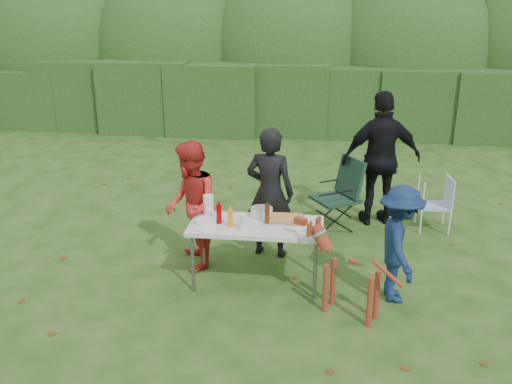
# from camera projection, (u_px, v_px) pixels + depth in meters

# --- Properties ---
(ground) EXTENTS (80.00, 80.00, 0.00)m
(ground) POSITION_uv_depth(u_px,v_px,m) (228.00, 291.00, 6.14)
(ground) COLOR #1E4211
(hedge_row) EXTENTS (22.00, 1.40, 1.70)m
(hedge_row) POSITION_uv_depth(u_px,v_px,m) (283.00, 100.00, 13.36)
(hedge_row) COLOR #23471C
(hedge_row) RESTS_ON ground
(shrub_backdrop) EXTENTS (20.00, 2.60, 3.20)m
(shrub_backdrop) POSITION_uv_depth(u_px,v_px,m) (288.00, 62.00, 14.61)
(shrub_backdrop) COLOR #3D6628
(shrub_backdrop) RESTS_ON ground
(folding_table) EXTENTS (1.50, 0.70, 0.74)m
(folding_table) POSITION_uv_depth(u_px,v_px,m) (256.00, 228.00, 6.10)
(folding_table) COLOR silver
(folding_table) RESTS_ON ground
(person_cook) EXTENTS (0.67, 0.50, 1.68)m
(person_cook) POSITION_uv_depth(u_px,v_px,m) (270.00, 193.00, 6.80)
(person_cook) COLOR black
(person_cook) RESTS_ON ground
(person_red_jacket) EXTENTS (0.81, 0.92, 1.58)m
(person_red_jacket) POSITION_uv_depth(u_px,v_px,m) (191.00, 206.00, 6.48)
(person_red_jacket) COLOR red
(person_red_jacket) RESTS_ON ground
(person_black_puffy) EXTENTS (1.22, 0.72, 1.95)m
(person_black_puffy) POSITION_uv_depth(u_px,v_px,m) (381.00, 159.00, 7.76)
(person_black_puffy) COLOR black
(person_black_puffy) RESTS_ON ground
(child) EXTENTS (0.56, 0.88, 1.30)m
(child) POSITION_uv_depth(u_px,v_px,m) (399.00, 244.00, 5.78)
(child) COLOR #11264E
(child) RESTS_ON ground
(dog) EXTENTS (1.06, 0.81, 0.94)m
(dog) POSITION_uv_depth(u_px,v_px,m) (352.00, 274.00, 5.52)
(dog) COLOR maroon
(dog) RESTS_ON ground
(camping_chair) EXTENTS (0.90, 0.90, 1.04)m
(camping_chair) POSITION_uv_depth(u_px,v_px,m) (335.00, 195.00, 7.68)
(camping_chair) COLOR #183727
(camping_chair) RESTS_ON ground
(lawn_chair) EXTENTS (0.50, 0.50, 0.78)m
(lawn_chair) POSITION_uv_depth(u_px,v_px,m) (434.00, 203.00, 7.72)
(lawn_chair) COLOR #4E76B7
(lawn_chair) RESTS_ON ground
(food_tray) EXTENTS (0.45, 0.30, 0.02)m
(food_tray) POSITION_uv_depth(u_px,v_px,m) (284.00, 220.00, 6.16)
(food_tray) COLOR #B7B7BA
(food_tray) RESTS_ON folding_table
(focaccia_bread) EXTENTS (0.40, 0.26, 0.04)m
(focaccia_bread) POSITION_uv_depth(u_px,v_px,m) (284.00, 218.00, 6.15)
(focaccia_bread) COLOR #CD8C45
(focaccia_bread) RESTS_ON food_tray
(mustard_bottle) EXTENTS (0.06, 0.06, 0.20)m
(mustard_bottle) POSITION_uv_depth(u_px,v_px,m) (230.00, 218.00, 5.99)
(mustard_bottle) COLOR orange
(mustard_bottle) RESTS_ON folding_table
(ketchup_bottle) EXTENTS (0.06, 0.06, 0.22)m
(ketchup_bottle) POSITION_uv_depth(u_px,v_px,m) (219.00, 214.00, 6.08)
(ketchup_bottle) COLOR #8E0004
(ketchup_bottle) RESTS_ON folding_table
(beer_bottle) EXTENTS (0.06, 0.06, 0.24)m
(beer_bottle) POSITION_uv_depth(u_px,v_px,m) (267.00, 214.00, 6.04)
(beer_bottle) COLOR #47230F
(beer_bottle) RESTS_ON folding_table
(paper_towel_roll) EXTENTS (0.12, 0.12, 0.26)m
(paper_towel_roll) POSITION_uv_depth(u_px,v_px,m) (208.00, 206.00, 6.27)
(paper_towel_roll) COLOR white
(paper_towel_roll) RESTS_ON folding_table
(cup_stack) EXTENTS (0.08, 0.08, 0.18)m
(cup_stack) POSITION_uv_depth(u_px,v_px,m) (243.00, 223.00, 5.89)
(cup_stack) COLOR white
(cup_stack) RESTS_ON folding_table
(pasta_bowl) EXTENTS (0.26, 0.26, 0.10)m
(pasta_bowl) POSITION_uv_depth(u_px,v_px,m) (262.00, 212.00, 6.30)
(pasta_bowl) COLOR silver
(pasta_bowl) RESTS_ON folding_table
(plate_stack) EXTENTS (0.24, 0.24, 0.05)m
(plate_stack) POSITION_uv_depth(u_px,v_px,m) (206.00, 221.00, 6.09)
(plate_stack) COLOR white
(plate_stack) RESTS_ON folding_table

